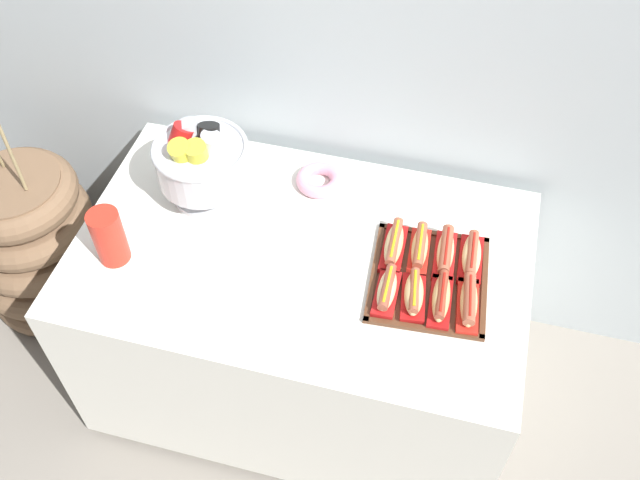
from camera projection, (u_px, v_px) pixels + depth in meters
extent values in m
plane|color=gray|center=(305.00, 375.00, 2.67)|extent=(10.00, 10.00, 0.00)
cube|color=white|center=(303.00, 317.00, 2.37)|extent=(1.35, 0.84, 0.70)
cylinder|color=black|center=(133.00, 410.00, 2.56)|extent=(0.05, 0.05, 0.04)
cylinder|color=black|center=(194.00, 279.00, 2.94)|extent=(0.05, 0.05, 0.04)
cylinder|color=black|center=(465.00, 337.00, 2.76)|extent=(0.05, 0.05, 0.04)
cylinder|color=brown|center=(38.00, 242.00, 2.67)|extent=(0.34, 0.34, 0.65)
torus|color=brown|center=(57.00, 283.00, 2.87)|extent=(0.49, 0.49, 0.12)
torus|color=brown|center=(48.00, 263.00, 2.77)|extent=(0.52, 0.52, 0.12)
torus|color=brown|center=(38.00, 242.00, 2.67)|extent=(0.49, 0.49, 0.12)
torus|color=brown|center=(27.00, 219.00, 2.57)|extent=(0.46, 0.46, 0.12)
torus|color=brown|center=(15.00, 195.00, 2.47)|extent=(0.44, 0.44, 0.12)
cylinder|color=#937F56|center=(0.00, 128.00, 2.23)|extent=(0.05, 0.06, 0.50)
cube|color=#56331E|center=(429.00, 280.00, 2.03)|extent=(0.35, 0.38, 0.01)
cube|color=#56331E|center=(423.00, 328.00, 1.92)|extent=(0.33, 0.04, 0.01)
cube|color=#56331E|center=(434.00, 233.00, 2.14)|extent=(0.33, 0.04, 0.01)
cube|color=#56331E|center=(374.00, 270.00, 2.05)|extent=(0.04, 0.36, 0.01)
cube|color=#56331E|center=(484.00, 286.00, 2.01)|extent=(0.04, 0.36, 0.01)
cube|color=red|center=(386.00, 294.00, 1.98)|extent=(0.06, 0.16, 0.02)
ellipsoid|color=beige|center=(387.00, 289.00, 1.97)|extent=(0.05, 0.15, 0.04)
cylinder|color=#9E4C38|center=(387.00, 287.00, 1.96)|extent=(0.03, 0.15, 0.03)
cylinder|color=yellow|center=(388.00, 284.00, 1.95)|extent=(0.01, 0.12, 0.01)
cube|color=#B21414|center=(413.00, 298.00, 1.98)|extent=(0.09, 0.17, 0.02)
ellipsoid|color=#E0BC7F|center=(414.00, 293.00, 1.96)|extent=(0.07, 0.15, 0.04)
cylinder|color=#A8563D|center=(414.00, 291.00, 1.95)|extent=(0.05, 0.14, 0.03)
cylinder|color=yellow|center=(415.00, 288.00, 1.94)|extent=(0.02, 0.12, 0.01)
cube|color=#B21414|center=(440.00, 302.00, 1.97)|extent=(0.07, 0.18, 0.02)
ellipsoid|color=tan|center=(441.00, 297.00, 1.95)|extent=(0.06, 0.17, 0.04)
cylinder|color=brown|center=(442.00, 294.00, 1.94)|extent=(0.04, 0.16, 0.03)
cylinder|color=red|center=(442.00, 292.00, 1.93)|extent=(0.02, 0.13, 0.01)
cube|color=red|center=(467.00, 306.00, 1.96)|extent=(0.08, 0.19, 0.02)
ellipsoid|color=tan|center=(469.00, 301.00, 1.94)|extent=(0.06, 0.17, 0.04)
cylinder|color=#A8563D|center=(470.00, 299.00, 1.93)|extent=(0.05, 0.16, 0.03)
cylinder|color=red|center=(470.00, 295.00, 1.92)|extent=(0.02, 0.14, 0.01)
cube|color=#B21414|center=(393.00, 249.00, 2.09)|extent=(0.07, 0.18, 0.02)
ellipsoid|color=#E0BC7F|center=(394.00, 244.00, 2.07)|extent=(0.06, 0.17, 0.04)
cylinder|color=#A8563D|center=(394.00, 241.00, 2.06)|extent=(0.03, 0.17, 0.03)
cylinder|color=yellow|center=(395.00, 239.00, 2.05)|extent=(0.01, 0.14, 0.01)
cube|color=red|center=(419.00, 253.00, 2.08)|extent=(0.07, 0.18, 0.02)
ellipsoid|color=#E0BC7F|center=(420.00, 248.00, 2.06)|extent=(0.06, 0.17, 0.04)
cylinder|color=#A8563D|center=(420.00, 245.00, 2.05)|extent=(0.04, 0.16, 0.03)
cylinder|color=yellow|center=(421.00, 242.00, 2.04)|extent=(0.02, 0.14, 0.01)
cube|color=red|center=(444.00, 256.00, 2.07)|extent=(0.07, 0.18, 0.02)
ellipsoid|color=beige|center=(445.00, 252.00, 2.05)|extent=(0.06, 0.17, 0.04)
cylinder|color=#A8563D|center=(446.00, 249.00, 2.05)|extent=(0.04, 0.17, 0.03)
cylinder|color=red|center=(447.00, 246.00, 2.03)|extent=(0.02, 0.14, 0.01)
cube|color=#B21414|center=(470.00, 260.00, 2.06)|extent=(0.07, 0.18, 0.02)
ellipsoid|color=#E0BC7F|center=(472.00, 256.00, 2.05)|extent=(0.06, 0.17, 0.04)
cylinder|color=#A8563D|center=(472.00, 253.00, 2.04)|extent=(0.04, 0.16, 0.03)
cylinder|color=red|center=(473.00, 250.00, 2.03)|extent=(0.01, 0.13, 0.01)
cylinder|color=silver|center=(207.00, 192.00, 2.25)|extent=(0.22, 0.22, 0.02)
cone|color=silver|center=(206.00, 184.00, 2.22)|extent=(0.08, 0.08, 0.06)
cylinder|color=silver|center=(202.00, 163.00, 2.15)|extent=(0.28, 0.28, 0.12)
torus|color=silver|center=(200.00, 148.00, 2.10)|extent=(0.29, 0.29, 0.02)
cylinder|color=#B7BCC6|center=(208.00, 151.00, 2.11)|extent=(0.12, 0.09, 0.14)
cylinder|color=black|center=(209.00, 144.00, 2.13)|extent=(0.08, 0.11, 0.14)
cylinder|color=#B7BCC6|center=(193.00, 139.00, 2.15)|extent=(0.09, 0.07, 0.14)
cylinder|color=red|center=(179.00, 143.00, 2.13)|extent=(0.10, 0.11, 0.15)
cylinder|color=yellow|center=(184.00, 157.00, 2.09)|extent=(0.08, 0.11, 0.14)
cylinder|color=yellow|center=(199.00, 159.00, 2.09)|extent=(0.08, 0.10, 0.13)
cylinder|color=red|center=(112.00, 245.00, 2.05)|extent=(0.09, 0.09, 0.11)
cylinder|color=red|center=(110.00, 241.00, 2.04)|extent=(0.09, 0.09, 0.11)
cylinder|color=red|center=(109.00, 237.00, 2.02)|extent=(0.09, 0.09, 0.11)
cylinder|color=red|center=(107.00, 232.00, 2.01)|extent=(0.09, 0.09, 0.11)
cylinder|color=red|center=(106.00, 228.00, 1.99)|extent=(0.09, 0.09, 0.11)
torus|color=pink|center=(320.00, 180.00, 2.27)|extent=(0.15, 0.15, 0.04)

